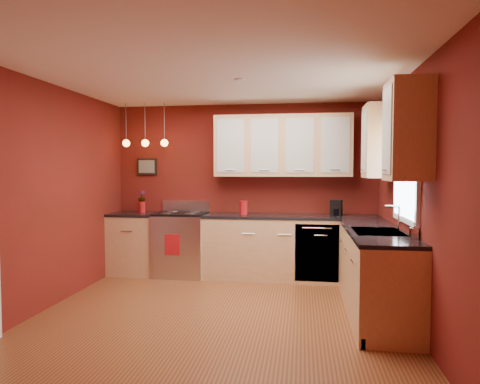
# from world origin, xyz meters

# --- Properties ---
(floor) EXTENTS (4.20, 4.20, 0.00)m
(floor) POSITION_xyz_m (0.00, 0.00, 0.00)
(floor) COLOR brown
(floor) RESTS_ON ground
(ceiling) EXTENTS (4.00, 4.20, 0.02)m
(ceiling) POSITION_xyz_m (0.00, 0.00, 2.60)
(ceiling) COLOR white
(ceiling) RESTS_ON wall_back
(wall_back) EXTENTS (4.00, 0.02, 2.60)m
(wall_back) POSITION_xyz_m (0.00, 2.10, 1.30)
(wall_back) COLOR maroon
(wall_back) RESTS_ON floor
(wall_front) EXTENTS (4.00, 0.02, 2.60)m
(wall_front) POSITION_xyz_m (0.00, -2.10, 1.30)
(wall_front) COLOR maroon
(wall_front) RESTS_ON floor
(wall_left) EXTENTS (0.02, 4.20, 2.60)m
(wall_left) POSITION_xyz_m (-2.00, 0.00, 1.30)
(wall_left) COLOR maroon
(wall_left) RESTS_ON floor
(wall_right) EXTENTS (0.02, 4.20, 2.60)m
(wall_right) POSITION_xyz_m (2.00, 0.00, 1.30)
(wall_right) COLOR maroon
(wall_right) RESTS_ON floor
(base_cabinets_back_left) EXTENTS (0.70, 0.60, 0.90)m
(base_cabinets_back_left) POSITION_xyz_m (-1.65, 1.80, 0.45)
(base_cabinets_back_left) COLOR tan
(base_cabinets_back_left) RESTS_ON floor
(base_cabinets_back_right) EXTENTS (2.54, 0.60, 0.90)m
(base_cabinets_back_right) POSITION_xyz_m (0.73, 1.80, 0.45)
(base_cabinets_back_right) COLOR tan
(base_cabinets_back_right) RESTS_ON floor
(base_cabinets_right) EXTENTS (0.60, 2.10, 0.90)m
(base_cabinets_right) POSITION_xyz_m (1.70, 0.45, 0.45)
(base_cabinets_right) COLOR tan
(base_cabinets_right) RESTS_ON floor
(counter_back_left) EXTENTS (0.70, 0.62, 0.04)m
(counter_back_left) POSITION_xyz_m (-1.65, 1.80, 0.92)
(counter_back_left) COLOR black
(counter_back_left) RESTS_ON base_cabinets_back_left
(counter_back_right) EXTENTS (2.54, 0.62, 0.04)m
(counter_back_right) POSITION_xyz_m (0.73, 1.80, 0.92)
(counter_back_right) COLOR black
(counter_back_right) RESTS_ON base_cabinets_back_right
(counter_right) EXTENTS (0.62, 2.10, 0.04)m
(counter_right) POSITION_xyz_m (1.70, 0.45, 0.92)
(counter_right) COLOR black
(counter_right) RESTS_ON base_cabinets_right
(gas_range) EXTENTS (0.76, 0.64, 1.11)m
(gas_range) POSITION_xyz_m (-0.92, 1.80, 0.48)
(gas_range) COLOR silver
(gas_range) RESTS_ON floor
(dishwasher_front) EXTENTS (0.60, 0.02, 0.80)m
(dishwasher_front) POSITION_xyz_m (1.10, 1.51, 0.45)
(dishwasher_front) COLOR silver
(dishwasher_front) RESTS_ON base_cabinets_back_right
(sink) EXTENTS (0.50, 0.70, 0.33)m
(sink) POSITION_xyz_m (1.70, 0.30, 0.92)
(sink) COLOR gray
(sink) RESTS_ON counter_right
(window) EXTENTS (0.06, 1.02, 1.22)m
(window) POSITION_xyz_m (1.97, 0.30, 1.69)
(window) COLOR white
(window) RESTS_ON wall_right
(upper_cabinets_back) EXTENTS (2.00, 0.35, 0.90)m
(upper_cabinets_back) POSITION_xyz_m (0.60, 1.93, 1.95)
(upper_cabinets_back) COLOR tan
(upper_cabinets_back) RESTS_ON wall_back
(upper_cabinets_right) EXTENTS (0.35, 1.95, 0.90)m
(upper_cabinets_right) POSITION_xyz_m (1.82, 0.32, 1.95)
(upper_cabinets_right) COLOR tan
(upper_cabinets_right) RESTS_ON wall_right
(wall_picture) EXTENTS (0.32, 0.03, 0.26)m
(wall_picture) POSITION_xyz_m (-1.55, 2.08, 1.65)
(wall_picture) COLOR black
(wall_picture) RESTS_ON wall_back
(pendant_lights) EXTENTS (0.71, 0.11, 0.66)m
(pendant_lights) POSITION_xyz_m (-1.45, 1.75, 2.01)
(pendant_lights) COLOR gray
(pendant_lights) RESTS_ON ceiling
(red_canister) EXTENTS (0.13, 0.13, 0.20)m
(red_canister) POSITION_xyz_m (0.04, 1.80, 1.04)
(red_canister) COLOR #A81216
(red_canister) RESTS_ON counter_back_right
(red_vase) EXTENTS (0.11, 0.11, 0.17)m
(red_vase) POSITION_xyz_m (-1.55, 1.84, 1.03)
(red_vase) COLOR #A81216
(red_vase) RESTS_ON counter_back_left
(flowers) EXTENTS (0.14, 0.14, 0.19)m
(flowers) POSITION_xyz_m (-1.55, 1.84, 1.19)
(flowers) COLOR #A81216
(flowers) RESTS_ON red_vase
(coffee_maker) EXTENTS (0.19, 0.19, 0.23)m
(coffee_maker) POSITION_xyz_m (1.38, 1.82, 1.04)
(coffee_maker) COLOR black
(coffee_maker) RESTS_ON counter_back_right
(soap_pump) EXTENTS (0.08, 0.08, 0.16)m
(soap_pump) POSITION_xyz_m (1.95, -0.19, 1.02)
(soap_pump) COLOR silver
(soap_pump) RESTS_ON counter_right
(dish_towel) EXTENTS (0.22, 0.02, 0.30)m
(dish_towel) POSITION_xyz_m (-0.96, 1.47, 0.52)
(dish_towel) COLOR #A81216
(dish_towel) RESTS_ON gas_range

